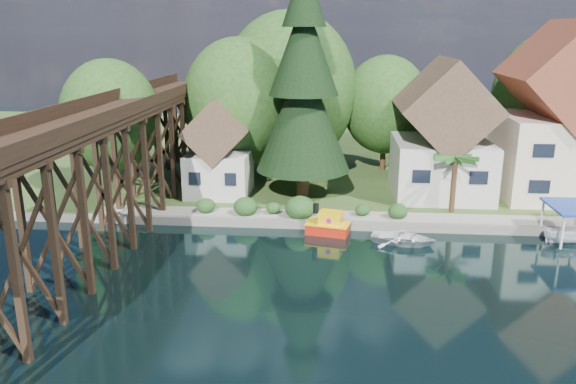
% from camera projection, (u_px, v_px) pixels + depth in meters
% --- Properties ---
extents(ground, '(140.00, 140.00, 0.00)m').
position_uv_depth(ground, '(360.00, 278.00, 31.76)').
color(ground, black).
rests_on(ground, ground).
extents(bank, '(140.00, 52.00, 0.50)m').
position_uv_depth(bank, '(349.00, 151.00, 64.24)').
color(bank, '#2E481D').
rests_on(bank, ground).
extents(seawall, '(60.00, 0.40, 0.62)m').
position_uv_depth(seawall, '(414.00, 227.00, 39.00)').
color(seawall, slate).
rests_on(seawall, ground).
extents(promenade, '(50.00, 2.60, 0.06)m').
position_uv_depth(promenade, '(440.00, 219.00, 40.02)').
color(promenade, gray).
rests_on(promenade, bank).
extents(trestle_bridge, '(4.12, 44.18, 9.30)m').
position_uv_depth(trestle_bridge, '(113.00, 160.00, 36.55)').
color(trestle_bridge, black).
rests_on(trestle_bridge, ground).
extents(house_left, '(7.64, 8.64, 11.02)m').
position_uv_depth(house_left, '(442.00, 139.00, 45.08)').
color(house_left, beige).
rests_on(house_left, bank).
extents(house_center, '(8.65, 9.18, 13.89)m').
position_uv_depth(house_center, '(558.00, 123.00, 44.46)').
color(house_center, beige).
rests_on(house_center, bank).
extents(shed, '(5.09, 5.40, 7.85)m').
position_uv_depth(shed, '(219.00, 154.00, 45.49)').
color(shed, beige).
rests_on(shed, bank).
extents(bg_trees, '(49.90, 13.30, 10.57)m').
position_uv_depth(bg_trees, '(365.00, 103.00, 50.01)').
color(bg_trees, '#382314').
rests_on(bg_trees, bank).
extents(shrubs, '(15.76, 2.47, 1.70)m').
position_uv_depth(shrubs, '(292.00, 206.00, 40.66)').
color(shrubs, '#163C15').
rests_on(shrubs, bank).
extents(conifer, '(7.45, 7.45, 18.33)m').
position_uv_depth(conifer, '(304.00, 87.00, 43.22)').
color(conifer, '#382314').
rests_on(conifer, bank).
extents(palm_tree, '(3.52, 3.52, 4.52)m').
position_uv_depth(palm_tree, '(456.00, 160.00, 40.65)').
color(palm_tree, '#382314').
rests_on(palm_tree, bank).
extents(tugboat, '(3.22, 2.21, 2.13)m').
position_uv_depth(tugboat, '(328.00, 225.00, 38.53)').
color(tugboat, red).
rests_on(tugboat, ground).
extents(boat_white_a, '(4.74, 3.82, 0.87)m').
position_uv_depth(boat_white_a, '(403.00, 237.00, 36.82)').
color(boat_white_a, white).
rests_on(boat_white_a, ground).
extents(boat_canopy, '(3.25, 4.04, 2.57)m').
position_uv_depth(boat_canopy, '(569.00, 227.00, 36.66)').
color(boat_canopy, white).
rests_on(boat_canopy, ground).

